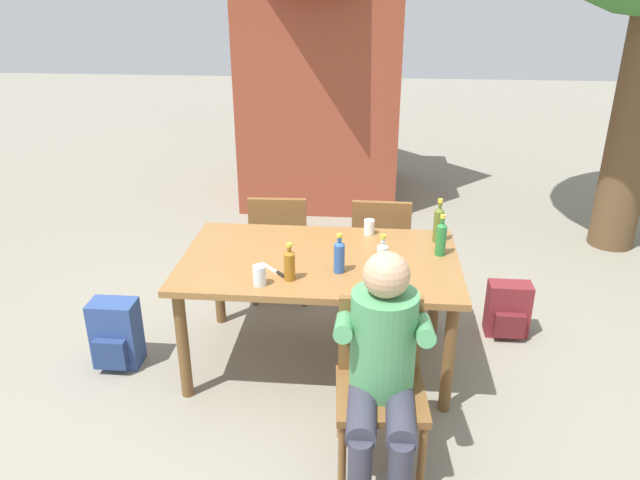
# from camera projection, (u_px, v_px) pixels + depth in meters

# --- Properties ---
(ground_plane) EXTENTS (24.00, 24.00, 0.00)m
(ground_plane) POSITION_uv_depth(u_px,v_px,m) (320.00, 360.00, 3.99)
(ground_plane) COLOR gray
(dining_table) EXTENTS (1.69, 1.01, 0.74)m
(dining_table) POSITION_uv_depth(u_px,v_px,m) (320.00, 270.00, 3.72)
(dining_table) COLOR olive
(dining_table) RESTS_ON ground_plane
(chair_near_right) EXTENTS (0.47, 0.47, 0.87)m
(chair_near_right) POSITION_uv_depth(u_px,v_px,m) (380.00, 375.00, 3.03)
(chair_near_right) COLOR brown
(chair_near_right) RESTS_ON ground_plane
(chair_far_right) EXTENTS (0.45, 0.45, 0.87)m
(chair_far_right) POSITION_uv_depth(u_px,v_px,m) (380.00, 245.00, 4.50)
(chair_far_right) COLOR brown
(chair_far_right) RESTS_ON ground_plane
(chair_far_left) EXTENTS (0.46, 0.46, 0.87)m
(chair_far_left) POSITION_uv_depth(u_px,v_px,m) (280.00, 241.00, 4.56)
(chair_far_left) COLOR brown
(chair_far_left) RESTS_ON ground_plane
(person_in_white_shirt) EXTENTS (0.47, 0.62, 1.18)m
(person_in_white_shirt) POSITION_uv_depth(u_px,v_px,m) (383.00, 360.00, 2.86)
(person_in_white_shirt) COLOR #4C935B
(person_in_white_shirt) RESTS_ON ground_plane
(bottle_clear) EXTENTS (0.06, 0.06, 0.26)m
(bottle_clear) POSITION_uv_depth(u_px,v_px,m) (382.00, 259.00, 3.43)
(bottle_clear) COLOR white
(bottle_clear) RESTS_ON dining_table
(bottle_amber) EXTENTS (0.06, 0.06, 0.22)m
(bottle_amber) POSITION_uv_depth(u_px,v_px,m) (290.00, 264.00, 3.39)
(bottle_amber) COLOR #996019
(bottle_amber) RESTS_ON dining_table
(bottle_green) EXTENTS (0.06, 0.06, 0.26)m
(bottle_green) POSITION_uv_depth(u_px,v_px,m) (441.00, 238.00, 3.69)
(bottle_green) COLOR #287A38
(bottle_green) RESTS_ON dining_table
(bottle_olive) EXTENTS (0.06, 0.06, 0.29)m
(bottle_olive) POSITION_uv_depth(u_px,v_px,m) (439.00, 223.00, 3.87)
(bottle_olive) COLOR #566623
(bottle_olive) RESTS_ON dining_table
(bottle_blue) EXTENTS (0.06, 0.06, 0.24)m
(bottle_blue) POSITION_uv_depth(u_px,v_px,m) (339.00, 256.00, 3.48)
(bottle_blue) COLOR #2D56A3
(bottle_blue) RESTS_ON dining_table
(cup_glass) EXTENTS (0.07, 0.07, 0.12)m
(cup_glass) POSITION_uv_depth(u_px,v_px,m) (259.00, 275.00, 3.35)
(cup_glass) COLOR silver
(cup_glass) RESTS_ON dining_table
(cup_white) EXTENTS (0.07, 0.07, 0.10)m
(cup_white) POSITION_uv_depth(u_px,v_px,m) (369.00, 227.00, 4.01)
(cup_white) COLOR white
(cup_white) RESTS_ON dining_table
(table_knife) EXTENTS (0.18, 0.19, 0.01)m
(table_knife) POSITION_uv_depth(u_px,v_px,m) (275.00, 271.00, 3.52)
(table_knife) COLOR silver
(table_knife) RESTS_ON dining_table
(backpack_by_near_side) EXTENTS (0.29, 0.21, 0.39)m
(backpack_by_near_side) POSITION_uv_depth(u_px,v_px,m) (508.00, 311.00, 4.21)
(backpack_by_near_side) COLOR maroon
(backpack_by_near_side) RESTS_ON ground_plane
(backpack_by_far_side) EXTENTS (0.29, 0.24, 0.45)m
(backpack_by_far_side) POSITION_uv_depth(u_px,v_px,m) (116.00, 335.00, 3.87)
(backpack_by_far_side) COLOR #2D4784
(backpack_by_far_side) RESTS_ON ground_plane
(brick_kiosk) EXTENTS (1.88, 1.96, 2.77)m
(brick_kiosk) POSITION_uv_depth(u_px,v_px,m) (323.00, 63.00, 6.56)
(brick_kiosk) COLOR brown
(brick_kiosk) RESTS_ON ground_plane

